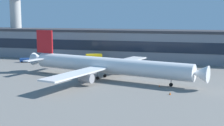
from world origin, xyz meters
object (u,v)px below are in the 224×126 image
at_px(belt_loader, 27,60).
at_px(traffic_cone_1, 170,93).
at_px(catering_truck, 94,58).
at_px(traffic_cone_0, 159,86).
at_px(airliner, 106,65).
at_px(control_tower, 15,12).

relative_size(belt_loader, traffic_cone_1, 9.08).
height_order(catering_truck, belt_loader, catering_truck).
relative_size(catering_truck, traffic_cone_0, 13.70).
xyz_separation_m(airliner, catering_truck, (-16.57, 33.99, -2.40)).
relative_size(airliner, catering_truck, 8.74).
relative_size(control_tower, belt_loader, 5.65).
height_order(airliner, catering_truck, airliner).
relative_size(airliner, control_tower, 1.75).
distance_m(catering_truck, traffic_cone_0, 53.97).
bearing_deg(traffic_cone_1, airliner, 145.88).
distance_m(airliner, belt_loader, 54.45).
xyz_separation_m(airliner, traffic_cone_0, (18.95, -6.58, -4.41)).
bearing_deg(belt_loader, control_tower, 130.24).
relative_size(catering_truck, traffic_cone_1, 10.25).
height_order(airliner, traffic_cone_0, airliner).
relative_size(catering_truck, belt_loader, 1.13).
bearing_deg(traffic_cone_0, belt_loader, 152.96).
distance_m(airliner, control_tower, 89.60).
bearing_deg(traffic_cone_1, control_tower, 143.22).
height_order(control_tower, traffic_cone_1, control_tower).
height_order(airliner, belt_loader, airliner).
distance_m(control_tower, traffic_cone_0, 109.31).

